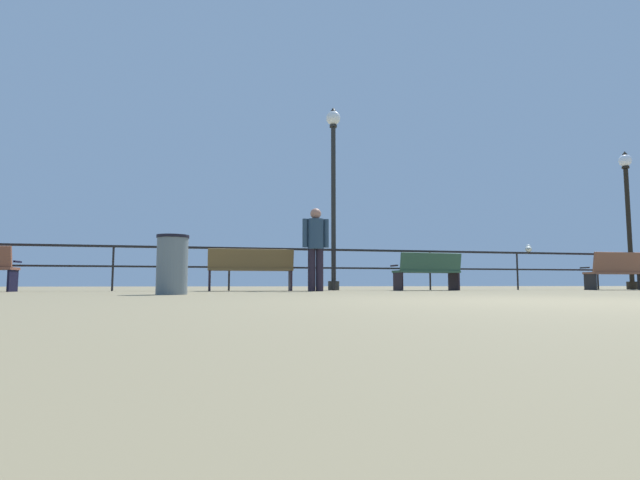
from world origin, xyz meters
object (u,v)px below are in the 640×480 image
object	(u,v)px
bench_near_right	(428,270)
bench_far_right	(620,269)
trash_bin	(172,265)
person_by_bench	(316,243)
bench_near_left	(251,267)
seagull_on_rail	(528,249)
lamppost_right	(628,208)
lamppost_center	(333,178)

from	to	relation	value
bench_near_right	bench_far_right	bearing A→B (deg)	-0.09
bench_near_right	trash_bin	world-z (taller)	bench_near_right
bench_near_right	bench_far_right	xyz separation A→B (m)	(5.29, -0.01, 0.04)
bench_near_right	person_by_bench	bearing A→B (deg)	-167.47
bench_near_left	bench_near_right	bearing A→B (deg)	-0.05
bench_near_right	bench_far_right	distance (m)	5.29
seagull_on_rail	bench_near_right	bearing A→B (deg)	-166.59
bench_near_left	bench_far_right	size ratio (longest dim) A/B	1.06
seagull_on_rail	bench_near_left	bearing A→B (deg)	-174.01
bench_near_right	bench_far_right	size ratio (longest dim) A/B	0.92
person_by_bench	seagull_on_rail	distance (m)	6.19
person_by_bench	seagull_on_rail	size ratio (longest dim) A/B	4.46
person_by_bench	bench_far_right	bearing A→B (deg)	4.34
bench_near_left	lamppost_right	distance (m)	11.04
bench_far_right	lamppost_center	world-z (taller)	lamppost_center
lamppost_center	person_by_bench	size ratio (longest dim) A/B	2.66
seagull_on_rail	trash_bin	distance (m)	9.61
bench_near_right	person_by_bench	world-z (taller)	person_by_bench
bench_near_left	seagull_on_rail	bearing A→B (deg)	5.99
bench_near_right	lamppost_center	distance (m)	3.21
seagull_on_rail	trash_bin	xyz separation A→B (m)	(-8.68, -4.08, -0.66)
bench_far_right	lamppost_center	distance (m)	7.69
lamppost_center	trash_bin	xyz separation A→B (m)	(-3.47, -4.39, -2.35)
bench_far_right	seagull_on_rail	bearing A→B (deg)	159.32
bench_near_right	lamppost_center	xyz separation A→B (m)	(-1.98, 1.08, 2.29)
lamppost_right	seagull_on_rail	world-z (taller)	lamppost_right
person_by_bench	trash_bin	bearing A→B (deg)	-134.52
bench_near_left	lamppost_right	world-z (taller)	lamppost_right
person_by_bench	trash_bin	xyz separation A→B (m)	(-2.65, -2.69, -0.57)
bench_near_left	lamppost_center	distance (m)	3.26
lamppost_right	bench_near_right	bearing A→B (deg)	-170.91
lamppost_center	trash_bin	size ratio (longest dim) A/B	5.51
trash_bin	seagull_on_rail	bearing A→B (deg)	25.20
bench_near_left	lamppost_right	size ratio (longest dim) A/B	0.45
lamppost_center	trash_bin	bearing A→B (deg)	-128.29
bench_near_left	bench_near_right	size ratio (longest dim) A/B	1.15
lamppost_right	seagull_on_rail	bearing A→B (deg)	-174.95
bench_near_right	lamppost_right	world-z (taller)	lamppost_right
bench_far_right	lamppost_right	size ratio (longest dim) A/B	0.43
bench_near_left	lamppost_center	xyz separation A→B (m)	(2.10, 1.08, 2.25)
bench_far_right	lamppost_right	world-z (taller)	lamppost_right
bench_near_left	bench_near_right	distance (m)	4.07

